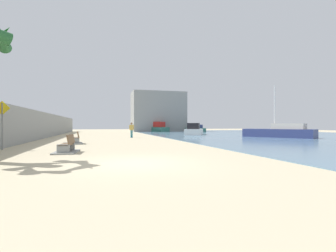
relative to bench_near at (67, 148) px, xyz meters
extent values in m
plane|color=#C6B793|center=(2.95, 13.42, -0.23)|extent=(120.00, 120.00, 0.00)
cube|color=gray|center=(-4.55, 13.42, 1.21)|extent=(0.80, 64.00, 2.88)
cube|color=slate|center=(26.95, 13.42, -0.21)|extent=(36.00, 68.00, 0.04)
cone|color=#235B2D|center=(-2.32, -2.32, 5.00)|extent=(0.89, 2.17, 1.00)
cube|color=gray|center=(-0.09, -0.70, 0.01)|extent=(0.61, 0.25, 0.50)
cube|color=gray|center=(0.03, 0.70, 0.01)|extent=(0.61, 0.25, 0.50)
cube|color=brown|center=(-0.03, 0.00, 0.22)|extent=(0.63, 1.64, 0.06)
cube|color=brown|center=(0.20, -0.02, 0.50)|extent=(0.30, 1.61, 0.50)
cube|color=gray|center=(-0.03, 0.00, -0.19)|extent=(1.27, 2.19, 0.08)
cube|color=gray|center=(-0.10, 5.83, 0.01)|extent=(0.62, 0.27, 0.50)
cube|color=gray|center=(-0.25, 7.22, 0.01)|extent=(0.62, 0.27, 0.50)
cube|color=brown|center=(-0.17, 6.53, 0.22)|extent=(0.68, 1.65, 0.06)
cube|color=brown|center=(0.05, 6.55, 0.50)|extent=(0.34, 1.61, 0.50)
cube|color=gray|center=(-0.17, 6.53, -0.19)|extent=(1.33, 2.21, 0.08)
cylinder|color=teal|center=(5.21, 14.58, 0.21)|extent=(0.12, 0.12, 0.88)
cylinder|color=teal|center=(5.34, 14.54, 0.21)|extent=(0.12, 0.12, 0.88)
cube|color=gold|center=(5.28, 14.56, 0.96)|extent=(0.36, 0.26, 0.62)
sphere|color=brown|center=(5.28, 14.56, 1.42)|extent=(0.24, 0.24, 0.24)
cylinder|color=gold|center=(5.06, 14.62, 0.99)|extent=(0.09, 0.09, 0.56)
cylinder|color=gold|center=(5.49, 14.50, 0.99)|extent=(0.09, 0.09, 0.56)
cube|color=#337060|center=(21.61, 36.36, 0.19)|extent=(3.16, 6.19, 0.78)
cube|color=navy|center=(21.77, 35.49, 0.95)|extent=(1.93, 2.82, 0.74)
cube|color=#337060|center=(13.35, 39.22, 0.29)|extent=(5.39, 7.73, 0.97)
cube|color=red|center=(13.86, 38.21, 1.35)|extent=(2.88, 3.66, 1.13)
cube|color=white|center=(15.41, 20.68, 0.23)|extent=(4.53, 5.88, 0.85)
cube|color=black|center=(15.05, 19.96, 1.09)|extent=(2.54, 2.86, 0.87)
cube|color=navy|center=(21.79, 10.27, 0.29)|extent=(5.96, 7.83, 0.97)
cube|color=beige|center=(22.40, 9.26, 1.10)|extent=(3.12, 3.75, 0.64)
cylinder|color=silver|center=(21.59, 10.60, 3.33)|extent=(0.12, 0.12, 5.10)
cylinder|color=slate|center=(-3.90, 2.62, 1.16)|extent=(0.08, 0.08, 2.79)
cube|color=yellow|center=(-3.90, 2.62, 2.26)|extent=(0.85, 0.03, 0.85)
cube|color=gray|center=(14.76, 41.42, 4.26)|extent=(12.00, 6.00, 8.99)
camera|label=1|loc=(1.68, -14.28, 1.25)|focal=26.62mm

